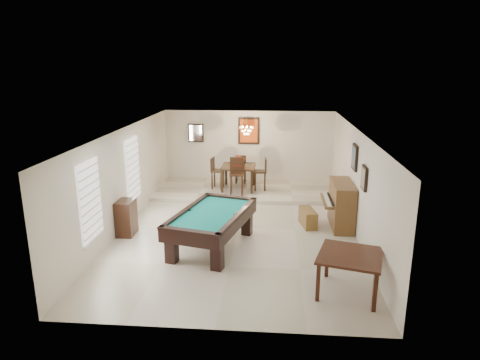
# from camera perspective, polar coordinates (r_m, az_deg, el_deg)

# --- Properties ---
(ground_plane) EXTENTS (6.00, 9.00, 0.02)m
(ground_plane) POSITION_cam_1_polar(r_m,az_deg,el_deg) (11.40, -0.24, -6.43)
(ground_plane) COLOR beige
(wall_back) EXTENTS (6.00, 0.04, 2.60)m
(wall_back) POSITION_cam_1_polar(r_m,az_deg,el_deg) (15.35, 1.18, 4.39)
(wall_back) COLOR silver
(wall_back) RESTS_ON ground_plane
(wall_front) EXTENTS (6.00, 0.04, 2.60)m
(wall_front) POSITION_cam_1_polar(r_m,az_deg,el_deg) (6.78, -3.53, -10.22)
(wall_front) COLOR silver
(wall_front) RESTS_ON ground_plane
(wall_left) EXTENTS (0.04, 9.00, 2.60)m
(wall_left) POSITION_cam_1_polar(r_m,az_deg,el_deg) (11.62, -15.16, 0.25)
(wall_left) COLOR silver
(wall_left) RESTS_ON ground_plane
(wall_right) EXTENTS (0.04, 9.00, 2.60)m
(wall_right) POSITION_cam_1_polar(r_m,az_deg,el_deg) (11.14, 15.31, -0.40)
(wall_right) COLOR silver
(wall_right) RESTS_ON ground_plane
(ceiling) EXTENTS (6.00, 9.00, 0.04)m
(ceiling) POSITION_cam_1_polar(r_m,az_deg,el_deg) (10.71, -0.26, 6.65)
(ceiling) COLOR white
(ceiling) RESTS_ON wall_back
(dining_step) EXTENTS (6.00, 2.50, 0.12)m
(dining_step) POSITION_cam_1_polar(r_m,az_deg,el_deg) (14.44, 0.85, -1.39)
(dining_step) COLOR beige
(dining_step) RESTS_ON ground_plane
(window_left_front) EXTENTS (0.06, 1.00, 1.70)m
(window_left_front) POSITION_cam_1_polar(r_m,az_deg,el_deg) (9.62, -19.35, -2.59)
(window_left_front) COLOR white
(window_left_front) RESTS_ON wall_left
(window_left_rear) EXTENTS (0.06, 1.00, 1.70)m
(window_left_rear) POSITION_cam_1_polar(r_m,az_deg,el_deg) (12.13, -14.13, 1.44)
(window_left_rear) COLOR white
(window_left_rear) RESTS_ON wall_left
(pool_table) EXTENTS (1.98, 2.83, 0.86)m
(pool_table) POSITION_cam_1_polar(r_m,az_deg,el_deg) (10.12, -3.75, -6.70)
(pool_table) COLOR black
(pool_table) RESTS_ON ground_plane
(square_table) EXTENTS (1.41, 1.41, 0.79)m
(square_table) POSITION_cam_1_polar(r_m,az_deg,el_deg) (8.48, 14.36, -12.00)
(square_table) COLOR black
(square_table) RESTS_ON ground_plane
(upright_piano) EXTENTS (0.81, 1.45, 1.21)m
(upright_piano) POSITION_cam_1_polar(r_m,az_deg,el_deg) (11.60, 12.70, -3.22)
(upright_piano) COLOR brown
(upright_piano) RESTS_ON ground_plane
(piano_bench) EXTENTS (0.47, 0.86, 0.45)m
(piano_bench) POSITION_cam_1_polar(r_m,az_deg,el_deg) (11.61, 9.04, -4.97)
(piano_bench) COLOR brown
(piano_bench) RESTS_ON ground_plane
(apothecary_chest) EXTENTS (0.40, 0.60, 0.90)m
(apothecary_chest) POSITION_cam_1_polar(r_m,az_deg,el_deg) (11.20, -14.92, -4.87)
(apothecary_chest) COLOR black
(apothecary_chest) RESTS_ON ground_plane
(dining_table) EXTENTS (1.14, 1.14, 0.92)m
(dining_table) POSITION_cam_1_polar(r_m,az_deg,el_deg) (14.29, -0.21, 0.60)
(dining_table) COLOR black
(dining_table) RESTS_ON dining_step
(flower_vase) EXTENTS (0.16, 0.16, 0.22)m
(flower_vase) POSITION_cam_1_polar(r_m,az_deg,el_deg) (14.16, -0.21, 2.84)
(flower_vase) COLOR #AE1B0E
(flower_vase) RESTS_ON dining_table
(dining_chair_south) EXTENTS (0.46, 0.46, 1.21)m
(dining_chair_south) POSITION_cam_1_polar(r_m,az_deg,el_deg) (13.56, -0.45, 0.40)
(dining_chair_south) COLOR black
(dining_chair_south) RESTS_ON dining_step
(dining_chair_north) EXTENTS (0.38, 0.38, 1.02)m
(dining_chair_north) POSITION_cam_1_polar(r_m,az_deg,el_deg) (15.05, 0.10, 1.54)
(dining_chair_north) COLOR black
(dining_chair_north) RESTS_ON dining_step
(dining_chair_west) EXTENTS (0.44, 0.44, 1.05)m
(dining_chair_west) POSITION_cam_1_polar(r_m,az_deg,el_deg) (14.37, -2.99, 0.93)
(dining_chair_west) COLOR black
(dining_chair_west) RESTS_ON dining_step
(dining_chair_east) EXTENTS (0.42, 0.42, 1.07)m
(dining_chair_east) POSITION_cam_1_polar(r_m,az_deg,el_deg) (14.20, 2.70, 0.80)
(dining_chair_east) COLOR black
(dining_chair_east) RESTS_ON dining_step
(chandelier) EXTENTS (0.44, 0.44, 0.60)m
(chandelier) POSITION_cam_1_polar(r_m,az_deg,el_deg) (13.92, 0.87, 7.01)
(chandelier) COLOR #FFE5B2
(chandelier) RESTS_ON ceiling
(back_painting) EXTENTS (0.75, 0.06, 0.95)m
(back_painting) POSITION_cam_1_polar(r_m,az_deg,el_deg) (15.21, 1.18, 6.58)
(back_painting) COLOR #D84C14
(back_painting) RESTS_ON wall_back
(back_mirror) EXTENTS (0.55, 0.06, 0.65)m
(back_mirror) POSITION_cam_1_polar(r_m,az_deg,el_deg) (15.46, -5.91, 6.26)
(back_mirror) COLOR white
(back_mirror) RESTS_ON wall_back
(right_picture_upper) EXTENTS (0.06, 0.55, 0.65)m
(right_picture_upper) POSITION_cam_1_polar(r_m,az_deg,el_deg) (11.28, 15.05, 2.95)
(right_picture_upper) COLOR slate
(right_picture_upper) RESTS_ON wall_right
(right_picture_lower) EXTENTS (0.06, 0.45, 0.55)m
(right_picture_lower) POSITION_cam_1_polar(r_m,az_deg,el_deg) (10.09, 16.24, 0.25)
(right_picture_lower) COLOR gray
(right_picture_lower) RESTS_ON wall_right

